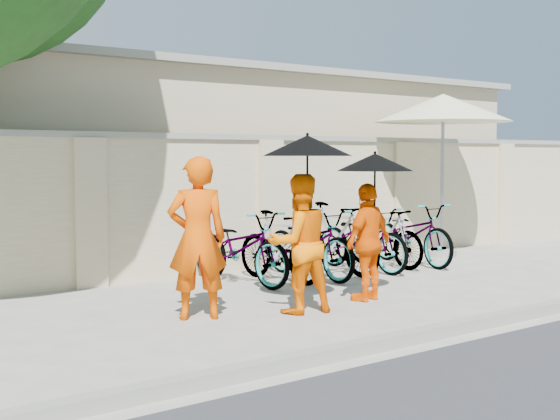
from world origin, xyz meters
TOP-DOWN VIEW (x-y plane):
  - ground at (0.00, 0.00)m, footprint 80.00×80.00m
  - kerb at (0.00, -1.70)m, footprint 40.00×0.16m
  - compound_wall at (1.00, 3.20)m, footprint 20.00×0.30m
  - building_behind at (2.00, 7.00)m, footprint 14.00×6.00m
  - monk_left at (-0.93, 0.47)m, footprint 0.76×0.65m
  - monk_center at (0.15, 0.06)m, footprint 0.87×0.74m
  - parasol_center at (0.20, -0.02)m, footprint 1.00×1.00m
  - monk_right at (1.28, 0.12)m, footprint 0.89×0.52m
  - parasol_right at (1.30, 0.04)m, footprint 0.91×0.91m
  - patio_umbrella at (5.22, 2.32)m, footprint 3.02×3.02m
  - bike_0 at (0.75, 2.06)m, footprint 0.87×1.99m
  - bike_1 at (1.29, 1.89)m, footprint 0.61×1.69m
  - bike_2 at (1.84, 1.88)m, footprint 0.67×1.91m
  - bike_3 at (2.39, 1.95)m, footprint 0.63×1.81m
  - bike_4 at (2.93, 1.93)m, footprint 0.71×1.89m
  - bike_5 at (3.48, 2.00)m, footprint 0.50×1.61m
  - bike_6 at (4.02, 1.92)m, footprint 0.88×1.97m

SIDE VIEW (x-z plane):
  - ground at x=0.00m, z-range 0.00..0.00m
  - kerb at x=0.00m, z-range 0.00..0.12m
  - bike_5 at x=3.48m, z-range 0.00..0.96m
  - bike_4 at x=2.93m, z-range 0.00..0.98m
  - bike_1 at x=1.29m, z-range 0.00..0.99m
  - bike_2 at x=1.84m, z-range 0.00..1.00m
  - bike_6 at x=4.02m, z-range 0.00..1.00m
  - bike_0 at x=0.75m, z-range 0.00..1.02m
  - bike_3 at x=2.39m, z-range 0.00..1.07m
  - monk_right at x=1.28m, z-range 0.00..1.43m
  - monk_center at x=0.15m, z-range 0.00..1.56m
  - monk_left at x=-0.93m, z-range 0.00..1.76m
  - compound_wall at x=1.00m, z-range 0.00..2.00m
  - building_behind at x=2.00m, z-range 0.00..3.20m
  - parasol_right at x=1.30m, z-range 1.19..2.17m
  - parasol_center at x=0.20m, z-range 1.32..2.42m
  - patio_umbrella at x=5.22m, z-range 1.14..3.97m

